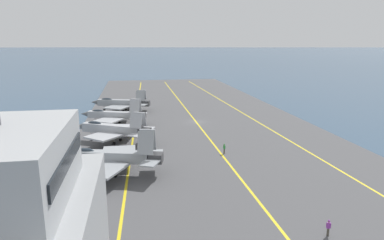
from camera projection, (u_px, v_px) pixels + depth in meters
name	position (u px, v px, depth m)	size (l,w,h in m)	color
ground_plane	(196.00, 123.00, 82.19)	(2000.00, 2000.00, 0.00)	#334C66
carrier_deck	(196.00, 123.00, 82.15)	(183.61, 52.74, 0.40)	#4C4C4F
deck_stripe_foul_line	(254.00, 120.00, 84.48)	(165.25, 0.36, 0.01)	yellow
deck_stripe_centerline	(196.00, 122.00, 82.10)	(165.25, 0.36, 0.01)	yellow
deck_stripe_edge_line	(135.00, 124.00, 79.72)	(165.25, 0.36, 0.01)	yellow
parked_jet_nearest	(112.00, 157.00, 49.38)	(13.76, 15.83, 6.78)	#93999E
parked_jet_second	(113.00, 129.00, 64.85)	(12.64, 15.80, 6.20)	#A8AAAF
parked_jet_third	(114.00, 115.00, 78.64)	(12.31, 15.61, 6.19)	#A8AAAF
parked_jet_fourth	(121.00, 103.00, 94.02)	(13.57, 16.70, 5.90)	#93999E
crew_purple_vest	(328.00, 227.00, 34.04)	(0.27, 0.39, 1.72)	#4C473D
crew_green_vest	(224.00, 148.00, 58.77)	(0.42, 0.33, 1.82)	#4C473D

